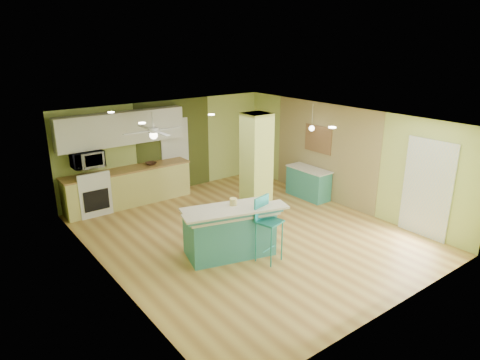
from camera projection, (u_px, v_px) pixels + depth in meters
name	position (u px, v px, depth m)	size (l,w,h in m)	color
floor	(247.00, 234.00, 9.29)	(6.00, 7.00, 0.01)	#9F7037
ceiling	(247.00, 119.00, 8.50)	(6.00, 7.00, 0.01)	white
wall_back	(167.00, 147.00, 11.55)	(6.00, 0.01, 2.50)	#B6C86B
wall_front	(395.00, 239.00, 6.24)	(6.00, 0.01, 2.50)	#B6C86B
wall_left	(106.00, 213.00, 7.17)	(0.01, 7.00, 2.50)	#B6C86B
wall_right	(342.00, 156.00, 10.61)	(0.01, 7.00, 2.50)	#B6C86B
wood_panel	(324.00, 152.00, 11.06)	(0.02, 3.40, 2.50)	olive
olive_accent	(174.00, 146.00, 11.65)	(2.20, 0.02, 2.50)	#444C1E
interior_door	(175.00, 155.00, 11.71)	(0.82, 0.05, 2.00)	silver
french_door	(427.00, 189.00, 8.91)	(0.04, 1.08, 2.10)	silver
column	(256.00, 168.00, 9.64)	(0.55, 0.55, 2.50)	#B5C259
kitchen_run	(129.00, 187.00, 10.82)	(3.25, 0.63, 0.94)	#D0CA6D
stove	(92.00, 195.00, 10.27)	(0.76, 0.66, 1.08)	white
upper_cabinets	(122.00, 128.00, 10.44)	(3.20, 0.34, 0.80)	silver
microwave	(87.00, 159.00, 10.00)	(0.70, 0.48, 0.39)	silver
ceiling_fan	(153.00, 131.00, 9.52)	(1.41, 1.41, 0.61)	silver
pendant_lamp	(312.00, 128.00, 10.78)	(0.14, 0.14, 0.69)	white
wall_decor	(318.00, 139.00, 11.10)	(0.03, 0.90, 0.70)	brown
peninsula	(230.00, 231.00, 8.28)	(2.07, 1.50, 1.06)	teal
bar_stool	(266.00, 219.00, 7.96)	(0.51, 0.51, 1.27)	teal
side_counter	(308.00, 183.00, 11.32)	(0.53, 1.24, 0.80)	teal
fruit_bowl	(151.00, 164.00, 11.01)	(0.27, 0.27, 0.07)	#3B2218
canister	(233.00, 202.00, 8.37)	(0.15, 0.15, 0.14)	yellow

